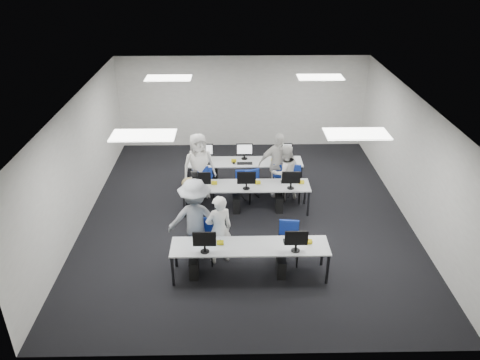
{
  "coord_description": "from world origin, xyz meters",
  "views": [
    {
      "loc": [
        -0.34,
        -10.15,
        6.26
      ],
      "look_at": [
        -0.16,
        -0.03,
        1.0
      ],
      "focal_mm": 35.0,
      "sensor_mm": 36.0,
      "label": 1
    }
  ],
  "objects_px": {
    "chair_2": "(205,192)",
    "student_2": "(199,166)",
    "chair_5": "(203,184)",
    "desk_mid": "(246,187)",
    "student_1": "(285,172)",
    "chair_3": "(243,192)",
    "photographer": "(196,219)",
    "desk_front": "(250,248)",
    "chair_7": "(282,183)",
    "chair_0": "(203,248)",
    "chair_1": "(288,249)",
    "chair_4": "(292,190)",
    "student_0": "(219,230)",
    "student_3": "(278,165)",
    "chair_6": "(249,187)"
  },
  "relations": [
    {
      "from": "chair_2",
      "to": "student_0",
      "type": "relative_size",
      "value": 0.55
    },
    {
      "from": "chair_0",
      "to": "desk_mid",
      "type": "bearing_deg",
      "value": 66.0
    },
    {
      "from": "chair_3",
      "to": "photographer",
      "type": "xyz_separation_m",
      "value": [
        -1.06,
        -2.39,
        0.67
      ]
    },
    {
      "from": "chair_2",
      "to": "chair_6",
      "type": "height_order",
      "value": "chair_2"
    },
    {
      "from": "chair_4",
      "to": "student_3",
      "type": "xyz_separation_m",
      "value": [
        -0.37,
        0.31,
        0.59
      ]
    },
    {
      "from": "desk_mid",
      "to": "student_2",
      "type": "bearing_deg",
      "value": 147.23
    },
    {
      "from": "chair_0",
      "to": "student_2",
      "type": "height_order",
      "value": "student_2"
    },
    {
      "from": "desk_front",
      "to": "chair_3",
      "type": "relative_size",
      "value": 3.87
    },
    {
      "from": "desk_mid",
      "to": "chair_4",
      "type": "distance_m",
      "value": 1.41
    },
    {
      "from": "chair_1",
      "to": "chair_0",
      "type": "bearing_deg",
      "value": -174.73
    },
    {
      "from": "chair_7",
      "to": "photographer",
      "type": "xyz_separation_m",
      "value": [
        -2.15,
        -2.8,
        0.63
      ]
    },
    {
      "from": "student_0",
      "to": "desk_mid",
      "type": "bearing_deg",
      "value": -128.64
    },
    {
      "from": "chair_1",
      "to": "student_0",
      "type": "relative_size",
      "value": 0.56
    },
    {
      "from": "chair_1",
      "to": "student_2",
      "type": "height_order",
      "value": "student_2"
    },
    {
      "from": "chair_7",
      "to": "student_0",
      "type": "height_order",
      "value": "student_0"
    },
    {
      "from": "student_1",
      "to": "chair_2",
      "type": "bearing_deg",
      "value": -17.18
    },
    {
      "from": "chair_0",
      "to": "chair_2",
      "type": "distance_m",
      "value": 2.54
    },
    {
      "from": "desk_front",
      "to": "chair_7",
      "type": "distance_m",
      "value": 3.66
    },
    {
      "from": "chair_1",
      "to": "chair_2",
      "type": "distance_m",
      "value": 3.22
    },
    {
      "from": "chair_0",
      "to": "chair_5",
      "type": "height_order",
      "value": "chair_0"
    },
    {
      "from": "desk_front",
      "to": "chair_6",
      "type": "xyz_separation_m",
      "value": [
        0.11,
        3.36,
        -0.41
      ]
    },
    {
      "from": "photographer",
      "to": "student_2",
      "type": "bearing_deg",
      "value": -87.79
    },
    {
      "from": "desk_front",
      "to": "chair_4",
      "type": "distance_m",
      "value": 3.4
    },
    {
      "from": "chair_5",
      "to": "student_3",
      "type": "bearing_deg",
      "value": 11.17
    },
    {
      "from": "chair_2",
      "to": "photographer",
      "type": "xyz_separation_m",
      "value": [
        -0.08,
        -2.38,
        0.65
      ]
    },
    {
      "from": "desk_front",
      "to": "student_1",
      "type": "xyz_separation_m",
      "value": [
        1.03,
        3.23,
        0.09
      ]
    },
    {
      "from": "chair_2",
      "to": "chair_3",
      "type": "bearing_deg",
      "value": -6.22
    },
    {
      "from": "student_2",
      "to": "desk_mid",
      "type": "bearing_deg",
      "value": -52.7
    },
    {
      "from": "chair_2",
      "to": "desk_mid",
      "type": "bearing_deg",
      "value": -31.4
    },
    {
      "from": "student_0",
      "to": "student_1",
      "type": "distance_m",
      "value": 3.2
    },
    {
      "from": "student_3",
      "to": "photographer",
      "type": "relative_size",
      "value": 0.95
    },
    {
      "from": "chair_7",
      "to": "student_1",
      "type": "distance_m",
      "value": 0.54
    },
    {
      "from": "chair_0",
      "to": "chair_6",
      "type": "relative_size",
      "value": 1.1
    },
    {
      "from": "chair_7",
      "to": "student_3",
      "type": "relative_size",
      "value": 0.54
    },
    {
      "from": "chair_6",
      "to": "student_1",
      "type": "height_order",
      "value": "student_1"
    },
    {
      "from": "chair_5",
      "to": "desk_mid",
      "type": "bearing_deg",
      "value": -25.74
    },
    {
      "from": "chair_5",
      "to": "chair_6",
      "type": "height_order",
      "value": "chair_5"
    },
    {
      "from": "desk_front",
      "to": "student_1",
      "type": "bearing_deg",
      "value": 72.26
    },
    {
      "from": "chair_3",
      "to": "student_3",
      "type": "relative_size",
      "value": 0.47
    },
    {
      "from": "chair_5",
      "to": "student_0",
      "type": "xyz_separation_m",
      "value": [
        0.51,
        -3.01,
        0.51
      ]
    },
    {
      "from": "chair_5",
      "to": "photographer",
      "type": "distance_m",
      "value": 2.88
    },
    {
      "from": "desk_mid",
      "to": "student_3",
      "type": "xyz_separation_m",
      "value": [
        0.86,
        0.85,
        0.21
      ]
    },
    {
      "from": "desk_front",
      "to": "chair_0",
      "type": "height_order",
      "value": "chair_0"
    },
    {
      "from": "chair_2",
      "to": "student_2",
      "type": "bearing_deg",
      "value": 110.76
    },
    {
      "from": "chair_4",
      "to": "chair_5",
      "type": "bearing_deg",
      "value": 178.39
    },
    {
      "from": "chair_0",
      "to": "chair_7",
      "type": "height_order",
      "value": "same"
    },
    {
      "from": "chair_5",
      "to": "photographer",
      "type": "relative_size",
      "value": 0.5
    },
    {
      "from": "desk_front",
      "to": "chair_0",
      "type": "relative_size",
      "value": 3.35
    },
    {
      "from": "desk_front",
      "to": "chair_4",
      "type": "xyz_separation_m",
      "value": [
        1.24,
        3.14,
        -0.39
      ]
    },
    {
      "from": "chair_0",
      "to": "chair_6",
      "type": "height_order",
      "value": "chair_0"
    }
  ]
}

